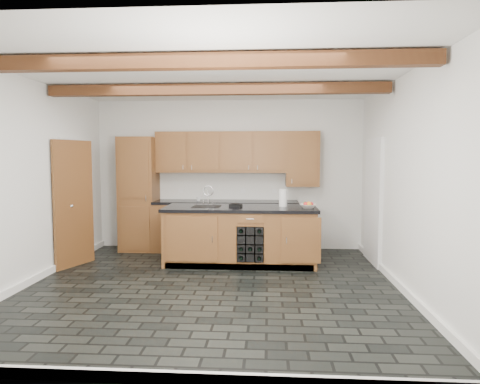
% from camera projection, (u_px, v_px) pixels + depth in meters
% --- Properties ---
extents(ground, '(5.00, 5.00, 0.00)m').
position_uv_depth(ground, '(212.00, 286.00, 5.74)').
color(ground, black).
rests_on(ground, ground).
extents(room_shell, '(5.01, 5.00, 5.00)m').
position_uv_depth(room_shell, '(210.00, 172.00, 6.15)').
color(room_shell, white).
rests_on(room_shell, ground).
extents(back_cabinetry, '(3.65, 0.62, 2.20)m').
position_uv_depth(back_cabinetry, '(207.00, 198.00, 7.91)').
color(back_cabinetry, brown).
rests_on(back_cabinetry, ground).
extents(island, '(2.48, 0.96, 0.93)m').
position_uv_depth(island, '(241.00, 235.00, 6.96)').
color(island, brown).
rests_on(island, ground).
extents(faucet, '(0.45, 0.40, 0.34)m').
position_uv_depth(faucet, '(207.00, 204.00, 7.01)').
color(faucet, black).
rests_on(faucet, island).
extents(kitchen_scale, '(0.22, 0.17, 0.06)m').
position_uv_depth(kitchen_scale, '(236.00, 205.00, 6.92)').
color(kitchen_scale, black).
rests_on(kitchen_scale, island).
extents(fruit_bowl, '(0.30, 0.30, 0.06)m').
position_uv_depth(fruit_bowl, '(308.00, 206.00, 6.74)').
color(fruit_bowl, beige).
rests_on(fruit_bowl, island).
extents(fruit_cluster, '(0.16, 0.17, 0.07)m').
position_uv_depth(fruit_cluster, '(308.00, 204.00, 6.74)').
color(fruit_cluster, '#B01727').
rests_on(fruit_cluster, fruit_bowl).
extents(paper_towel, '(0.13, 0.13, 0.28)m').
position_uv_depth(paper_towel, '(283.00, 198.00, 6.96)').
color(paper_towel, white).
rests_on(paper_towel, island).
extents(mug, '(0.11, 0.11, 0.08)m').
position_uv_depth(mug, '(198.00, 199.00, 7.88)').
color(mug, white).
rests_on(mug, back_cabinetry).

